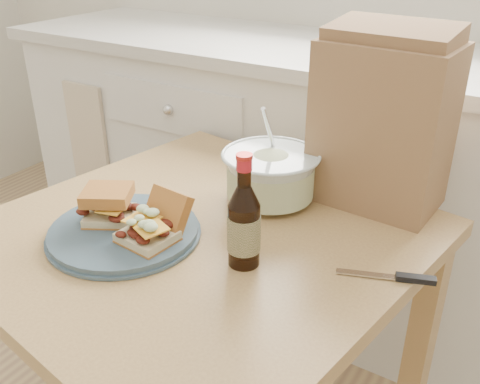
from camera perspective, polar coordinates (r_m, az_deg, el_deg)
The scene contains 9 objects.
cabinet_run at distance 1.88m, azimuth 10.97°, elevation 0.59°, with size 2.50×0.64×0.94m.
dining_table at distance 1.20m, azimuth -4.22°, elevation -8.34°, with size 0.98×0.98×0.71m.
plate at distance 1.14m, azimuth -12.26°, elevation -4.17°, with size 0.31×0.31×0.02m, color #3F5666.
sandwich_left at distance 1.15m, azimuth -13.86°, elevation -1.29°, with size 0.13×0.13×0.07m.
sandwich_right at distance 1.08m, azimuth -9.17°, elevation -3.37°, with size 0.11×0.15×0.09m.
coleslaw_bowl at distance 1.23m, azimuth 3.25°, elevation 1.58°, with size 0.23×0.23×0.23m.
beer_bottle at distance 0.99m, azimuth 0.42°, elevation -3.50°, with size 0.06×0.06×0.23m.
knife at distance 1.03m, azimuth 16.98°, elevation -8.73°, with size 0.17×0.08×0.01m.
paper_bag at distance 1.22m, azimuth 14.89°, elevation 6.84°, with size 0.28×0.18×0.37m, color #916546.
Camera 1 is at (0.57, 0.10, 1.29)m, focal length 40.00 mm.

